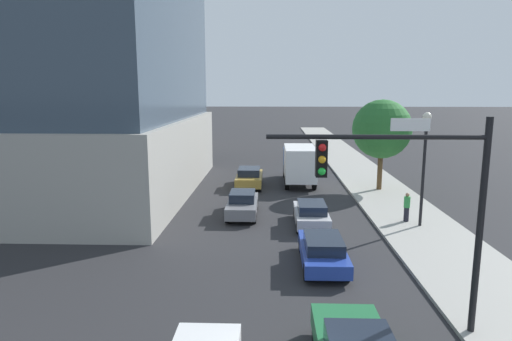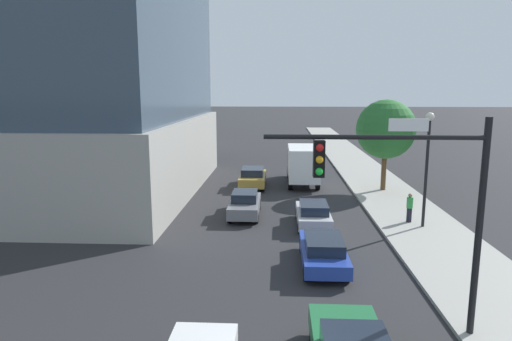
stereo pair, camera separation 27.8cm
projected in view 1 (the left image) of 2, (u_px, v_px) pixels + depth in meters
name	position (u px, v px, depth m)	size (l,w,h in m)	color
sidewalk	(394.00, 204.00, 28.98)	(4.62, 120.00, 0.15)	#9E9B93
construction_building	(138.00, 3.00, 58.77)	(15.56, 18.78, 43.44)	gray
traffic_light_pole	(411.00, 186.00, 12.82)	(6.33, 0.48, 6.46)	black
street_lamp	(425.00, 153.00, 23.38)	(0.44, 0.44, 6.07)	black
street_tree	(382.00, 129.00, 32.18)	(4.25, 4.25, 6.56)	brown
car_blue	(323.00, 250.00, 18.81)	(1.81, 4.47, 1.32)	#233D9E
car_gray	(243.00, 204.00, 26.37)	(1.73, 4.36, 1.46)	slate
car_silver	(311.00, 214.00, 24.39)	(1.75, 4.17, 1.37)	#B7B7BC
car_gold	(249.00, 177.00, 34.28)	(1.93, 4.57, 1.51)	#AD8938
box_truck	(299.00, 162.00, 35.27)	(2.34, 7.00, 3.06)	#1E4799
pedestrian_green_shirt	(407.00, 207.00, 24.74)	(0.34, 0.34, 1.62)	black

